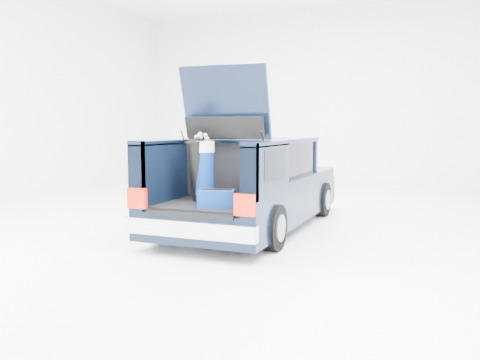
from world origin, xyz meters
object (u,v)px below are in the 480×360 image
at_px(car, 254,185).
at_px(red_suitcase, 258,181).
at_px(blue_duffel, 216,199).
at_px(black_golf_bag, 199,171).
at_px(blue_golf_bag, 204,171).

xyz_separation_m(car, red_suitcase, (0.50, -1.19, 0.21)).
xyz_separation_m(red_suitcase, blue_duffel, (-0.32, -0.66, -0.17)).
distance_m(black_golf_bag, blue_duffel, 0.65).
bearing_deg(red_suitcase, blue_golf_bag, -146.83).
relative_size(car, black_golf_bag, 4.88).
relative_size(black_golf_bag, blue_golf_bag, 1.01).
relative_size(red_suitcase, black_golf_bag, 0.63).
bearing_deg(blue_golf_bag, black_golf_bag, -178.46).
distance_m(red_suitcase, black_golf_bag, 0.82).
bearing_deg(blue_golf_bag, car, 81.83).
bearing_deg(red_suitcase, blue_duffel, -105.67).
bearing_deg(blue_golf_bag, red_suitcase, 21.46).
bearing_deg(blue_duffel, black_golf_bag, 120.46).
xyz_separation_m(blue_golf_bag, blue_duffel, (0.35, -0.37, -0.32)).
height_order(black_golf_bag, blue_duffel, black_golf_bag).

